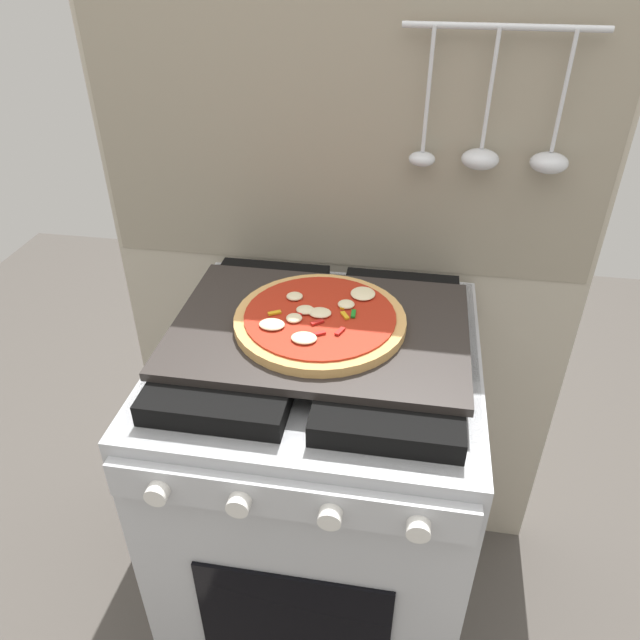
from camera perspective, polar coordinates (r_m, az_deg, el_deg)
The scene contains 5 objects.
ground_plane at distance 1.79m, azimuth -0.00°, elevation -25.40°, with size 4.00×4.00×0.00m, color #4C4742.
kitchen_backsplash at distance 1.46m, azimuth 2.27°, elevation 2.67°, with size 1.10×0.09×1.55m.
stove at distance 1.43m, azimuth -0.01°, elevation -16.15°, with size 0.60×0.64×0.90m.
baking_tray at distance 1.12m, azimuth -0.00°, elevation -0.77°, with size 0.54×0.38×0.02m, color #2D2826.
pizza_left at distance 1.11m, azimuth -0.11°, elevation 0.18°, with size 0.31×0.31×0.03m.
Camera 1 is at (0.15, -0.91, 1.54)m, focal length 33.96 mm.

